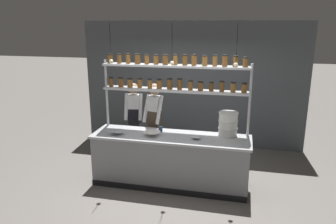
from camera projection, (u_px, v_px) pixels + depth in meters
The scene contains 12 objects.
ground_plane at pixel (170, 184), 5.94m from camera, with size 40.00×40.00×0.00m, color slate.
back_wall at pixel (191, 84), 7.63m from camera, with size 5.17×0.12×2.87m, color #4C5156.
prep_counter at pixel (171, 160), 5.82m from camera, with size 2.77×0.76×0.92m.
spice_shelf_unit at pixel (175, 79), 5.77m from camera, with size 2.66×0.28×2.31m.
chef_left at pixel (134, 117), 6.67m from camera, with size 0.39×0.32×1.67m.
chef_center at pixel (154, 120), 6.35m from camera, with size 0.41×0.34×1.72m.
container_stack at pixel (228, 124), 5.65m from camera, with size 0.34×0.34×0.42m.
prep_bowl_near_left at pixel (152, 134), 5.69m from camera, with size 0.28×0.28×0.08m.
prep_bowl_center_front at pixel (118, 133), 5.76m from camera, with size 0.24×0.24×0.07m.
prep_bowl_center_back at pixel (196, 138), 5.53m from camera, with size 0.17×0.17×0.05m.
serving_cup_front at pixel (161, 129), 5.91m from camera, with size 0.07×0.07×0.09m.
pendant_light_row at pixel (171, 61), 5.36m from camera, with size 2.17×0.07×0.67m.
Camera 1 is at (1.18, -5.26, 2.82)m, focal length 35.00 mm.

